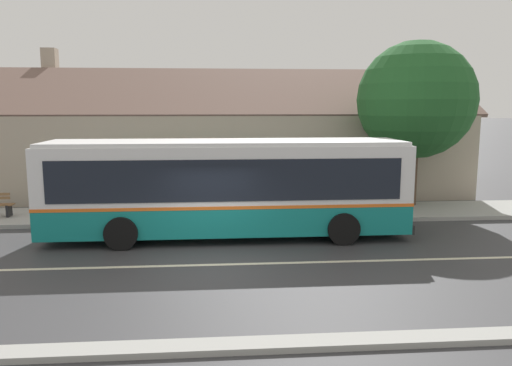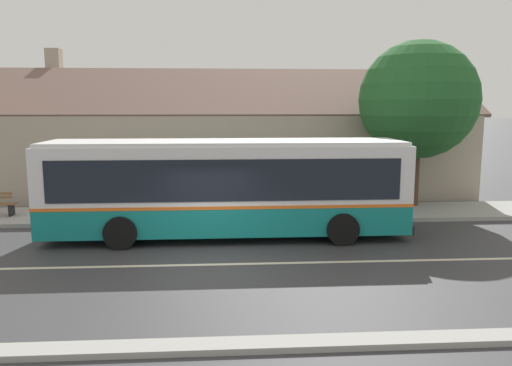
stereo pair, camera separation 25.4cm
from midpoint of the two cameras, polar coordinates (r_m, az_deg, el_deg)
name	(u,v)px [view 1 (the left image)]	position (r m, az deg, el deg)	size (l,w,h in m)	color
ground_plane	(212,265)	(13.67, -5.55, -9.30)	(300.00, 300.00, 0.00)	#38383A
sidewalk_far	(213,214)	(19.44, -5.28, -3.58)	(60.00, 3.00, 0.15)	#9E9E99
curb_near	(211,347)	(9.25, -6.04, -18.14)	(60.00, 0.50, 0.12)	#9E9E99
lane_divider_stripe	(212,265)	(13.67, -5.55, -9.28)	(60.00, 0.16, 0.01)	beige
community_building	(191,149)	(26.09, -7.68, 3.92)	(26.56, 9.35, 7.13)	tan
transit_bus	(227,186)	(16.10, -3.80, -0.31)	(11.57, 2.78, 3.14)	#147F7A
street_tree_primary	(415,104)	(21.34, 17.40, 8.63)	(4.74, 4.74, 6.84)	#4C3828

